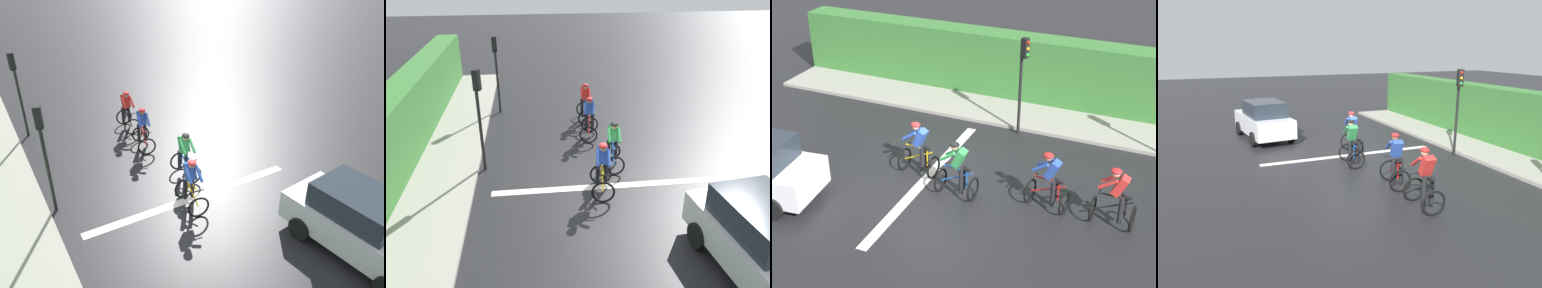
{
  "view_description": "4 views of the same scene",
  "coord_description": "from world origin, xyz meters",
  "views": [
    {
      "loc": [
        -5.12,
        -9.06,
        7.74
      ],
      "look_at": [
        0.89,
        1.37,
        0.92
      ],
      "focal_mm": 38.28,
      "sensor_mm": 36.0,
      "label": 1
    },
    {
      "loc": [
        -2.16,
        -10.26,
        6.38
      ],
      "look_at": [
        -0.75,
        0.99,
        0.91
      ],
      "focal_mm": 36.51,
      "sensor_mm": 36.0,
      "label": 2
    },
    {
      "loc": [
        12.34,
        6.33,
        8.77
      ],
      "look_at": [
        -0.9,
        0.62,
        0.9
      ],
      "focal_mm": 52.69,
      "sensor_mm": 36.0,
      "label": 3
    },
    {
      "loc": [
        5.41,
        13.07,
        4.21
      ],
      "look_at": [
        0.44,
        0.9,
        0.77
      ],
      "focal_mm": 35.49,
      "sensor_mm": 36.0,
      "label": 4
    }
  ],
  "objects": [
    {
      "name": "road_marking_stop_line",
      "position": [
        0.0,
        -0.21,
        0.0
      ],
      "size": [
        7.0,
        0.3,
        0.01
      ],
      "primitive_type": "cube",
      "color": "silver",
      "rests_on": "ground"
    },
    {
      "name": "cyclist_second",
      "position": [
        -0.01,
        3.45,
        0.8
      ],
      "size": [
        0.87,
        1.19,
        1.66
      ],
      "color": "black",
      "rests_on": "ground"
    },
    {
      "name": "traffic_light_near_crossing",
      "position": [
        -3.79,
        1.4,
        2.22
      ],
      "size": [
        0.25,
        0.3,
        3.34
      ],
      "color": "black",
      "rests_on": "ground"
    },
    {
      "name": "cyclist_mid",
      "position": [
        0.4,
        0.99,
        0.8
      ],
      "size": [
        0.77,
        1.13,
        1.66
      ],
      "color": "black",
      "rests_on": "ground"
    },
    {
      "name": "sidewalk_kerb",
      "position": [
        -5.41,
        2.0,
        0.06
      ],
      "size": [
        2.8,
        21.22,
        0.12
      ],
      "primitive_type": "cube",
      "color": "#9E998E",
      "rests_on": "ground"
    },
    {
      "name": "car_white",
      "position": [
        2.6,
        -4.28,
        0.87
      ],
      "size": [
        2.25,
        4.27,
        1.76
      ],
      "color": "silver",
      "rests_on": "ground"
    },
    {
      "name": "hedge_wall",
      "position": [
        -6.61,
        2.0,
        1.23
      ],
      "size": [
        1.1,
        21.22,
        2.46
      ],
      "primitive_type": "cube",
      "color": "#387533",
      "rests_on": "ground"
    },
    {
      "name": "traffic_light_far_junction",
      "position": [
        -3.6,
        6.72,
        2.22
      ],
      "size": [
        0.23,
        0.31,
        3.34
      ],
      "color": "black",
      "rests_on": "ground"
    },
    {
      "name": "cyclist_lead",
      "position": [
        0.08,
        5.19,
        0.8
      ],
      "size": [
        0.73,
        1.11,
        1.66
      ],
      "color": "black",
      "rests_on": "ground"
    },
    {
      "name": "ground_plane",
      "position": [
        0.0,
        0.0,
        0.0
      ],
      "size": [
        80.0,
        80.0,
        0.0
      ],
      "primitive_type": "plane",
      "color": "black"
    },
    {
      "name": "stone_wall_low",
      "position": [
        -6.31,
        2.0,
        0.33
      ],
      "size": [
        0.44,
        21.22,
        0.66
      ],
      "primitive_type": "cube",
      "color": "gray",
      "rests_on": "ground"
    },
    {
      "name": "cyclist_fourth",
      "position": [
        -0.22,
        -0.5,
        0.8
      ],
      "size": [
        0.79,
        1.15,
        1.66
      ],
      "color": "black",
      "rests_on": "ground"
    }
  ]
}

